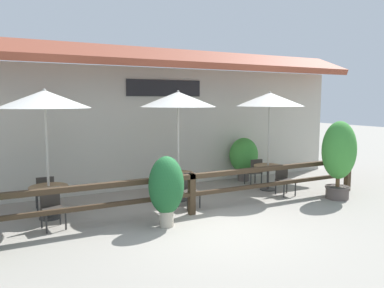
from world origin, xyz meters
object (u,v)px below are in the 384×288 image
potted_plant_corner_fern (166,187)px  chair_near_streetside (52,206)px  chair_middle_streetside (187,189)px  dining_table_far (268,170)px  potted_plant_tall_tropical (244,156)px  dining_table_middle (178,179)px  chair_middle_wallside (170,178)px  chair_near_wallside (45,191)px  potted_plant_entrance_palm (339,154)px  patio_umbrella_far (270,100)px  chair_far_wallside (254,171)px  patio_umbrella_near (45,99)px  dining_table_near (49,193)px  patio_umbrella_middle (178,100)px  chair_far_streetside (284,178)px

potted_plant_corner_fern → chair_near_streetside: bearing=155.5°
chair_near_streetside → potted_plant_corner_fern: 2.39m
chair_middle_streetside → dining_table_far: (2.92, 0.54, 0.12)m
chair_near_streetside → potted_plant_tall_tropical: size_ratio=0.59×
dining_table_middle → chair_middle_wallside: 0.69m
chair_near_wallside → potted_plant_entrance_palm: potted_plant_entrance_palm is taller
patio_umbrella_far → chair_far_wallside: 2.29m
patio_umbrella_near → chair_near_wallside: bearing=91.1°
potted_plant_corner_fern → chair_near_wallside: bearing=131.7°
chair_middle_wallside → potted_plant_tall_tropical: 2.95m
chair_near_streetside → potted_plant_corner_fern: potted_plant_corner_fern is taller
chair_near_streetside → chair_middle_streetside: same height
chair_middle_streetside → dining_table_far: bearing=0.9°
chair_near_wallside → chair_middle_wallside: bearing=-178.4°
chair_near_wallside → dining_table_far: (6.09, -0.77, 0.12)m
dining_table_near → dining_table_far: (6.07, -0.06, 0.00)m
dining_table_middle → dining_table_far: size_ratio=1.00×
chair_near_streetside → chair_middle_wallside: bearing=15.2°
chair_middle_wallside → potted_plant_corner_fern: potted_plant_corner_fern is taller
chair_near_streetside → potted_plant_tall_tropical: bearing=9.5°
patio_umbrella_middle → potted_plant_tall_tropical: 3.68m
chair_near_streetside → chair_far_streetside: same height
dining_table_near → dining_table_far: bearing=-0.6°
patio_umbrella_near → dining_table_middle: (3.22, 0.07, -2.07)m
patio_umbrella_near → potted_plant_corner_fern: patio_umbrella_near is taller
patio_umbrella_near → dining_table_far: patio_umbrella_near is taller
potted_plant_tall_tropical → patio_umbrella_far: bearing=-93.6°
chair_middle_wallside → chair_near_wallside: bearing=-4.4°
dining_table_middle → patio_umbrella_middle: bearing=100.6°
chair_near_wallside → patio_umbrella_middle: 3.96m
chair_middle_streetside → chair_middle_wallside: same height
potted_plant_corner_fern → potted_plant_entrance_palm: (4.99, -0.02, 0.36)m
chair_middle_streetside → chair_middle_wallside: 1.36m
patio_umbrella_far → chair_far_streetside: size_ratio=3.46×
chair_near_wallside → potted_plant_entrance_palm: size_ratio=0.40×
dining_table_middle → chair_middle_streetside: 0.69m
chair_far_wallside → potted_plant_corner_fern: bearing=35.5°
chair_middle_streetside → patio_umbrella_far: 3.69m
chair_near_streetside → chair_near_wallside: (0.01, 1.42, 0.00)m
chair_near_streetside → potted_plant_corner_fern: size_ratio=0.56×
patio_umbrella_far → potted_plant_corner_fern: patio_umbrella_far is taller
patio_umbrella_near → chair_far_wallside: bearing=5.7°
patio_umbrella_middle → dining_table_near: bearing=-178.7°
chair_near_wallside → chair_middle_wallside: same height
dining_table_far → potted_plant_entrance_palm: potted_plant_entrance_palm is taller
potted_plant_corner_fern → patio_umbrella_near: bearing=141.6°
chair_middle_wallside → chair_far_streetside: (2.83, -1.48, 0.00)m
patio_umbrella_middle → patio_umbrella_far: 2.86m
chair_near_streetside → patio_umbrella_far: patio_umbrella_far is taller
dining_table_far → chair_far_streetside: (0.04, -0.67, -0.12)m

